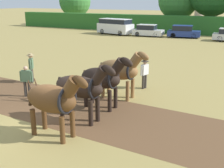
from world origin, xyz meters
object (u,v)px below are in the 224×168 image
Objects in this scene: farmer_beside_team at (145,72)px; parked_van at (115,26)px; farmer_at_plow at (27,79)px; draft_horse_lead_left at (54,99)px; draft_horse_trail_right at (120,70)px; tree_left at (178,0)px; draft_horse_trail_left at (103,78)px; draft_horse_lead_right at (81,87)px; plow at (47,96)px; farmer_onlooker_right at (31,66)px; tree_far_left at (75,1)px; parked_car_left at (148,31)px; parked_car_center_left at (183,32)px.

parked_van is (-12.76, 21.67, 0.17)m from farmer_beside_team.
draft_horse_lead_left is at bearing 27.09° from farmer_at_plow.
draft_horse_lead_left is 4.78m from draft_horse_trail_right.
tree_left is 32.06m from farmer_beside_team.
draft_horse_trail_left reaches higher than farmer_beside_team.
draft_horse_lead_right is 2.92m from plow.
tree_left is at bearing 56.09° from farmer_onlooker_right.
plow is at bearing -57.15° from tree_far_left.
parked_van reaches higher than farmer_onlooker_right.
draft_horse_lead_right is 3.19m from draft_horse_trail_right.
farmer_at_plow reaches higher than parked_car_left.
tree_left is 2.83× the size of draft_horse_lead_left.
draft_horse_trail_right is at bearing -34.81° from farmer_onlooker_right.
farmer_onlooker_right is at bearing -170.11° from farmer_at_plow.
draft_horse_lead_left is 1.68× the size of farmer_beside_team.
farmer_onlooker_right is (-5.59, 3.21, -0.40)m from draft_horse_lead_right.
farmer_at_plow is at bearing -85.74° from parked_car_left.
draft_horse_trail_left is 1.59m from draft_horse_trail_right.
tree_left is 4.93× the size of farmer_at_plow.
parked_car_left is (-4.74, 25.99, 0.41)m from plow.
farmer_at_plow is 6.12m from farmer_beside_team.
parked_van is 1.33× the size of parked_car_left.
parked_car_left is (4.79, 0.10, -0.37)m from parked_van.
draft_horse_trail_left is (0.06, 1.59, -0.02)m from draft_horse_lead_right.
draft_horse_trail_left is 5.89m from farmer_onlooker_right.
parked_car_left is at bearing 106.47° from draft_horse_lead_left.
plow is (-2.49, 2.49, -1.08)m from draft_horse_lead_left.
tree_far_left reaches higher than draft_horse_lead_right.
draft_horse_trail_right is 5.72m from farmer_onlooker_right.
farmer_onlooker_right is at bearing -89.33° from tree_left.
plow is 0.38× the size of parked_car_center_left.
draft_horse_trail_right reaches higher than farmer_onlooker_right.
tree_far_left is at bearing 129.62° from draft_horse_trail_right.
farmer_at_plow is 25.91m from parked_car_left.
parked_car_center_left is (-2.67, 29.20, -0.66)m from draft_horse_lead_left.
tree_far_left is 4.62× the size of farmer_beside_team.
draft_horse_lead_right is 0.54× the size of parked_van.
draft_horse_lead_right reaches higher than farmer_at_plow.
tree_far_left is 45.37m from draft_horse_trail_left.
tree_far_left reaches higher than draft_horse_trail_right.
draft_horse_trail_right reaches higher than farmer_at_plow.
farmer_beside_team is (0.60, 3.53, -0.45)m from draft_horse_trail_left.
draft_horse_lead_left reaches higher than parked_van.
farmer_onlooker_right is at bearing -63.44° from parked_van.
parked_car_center_left is (4.56, 0.72, 0.01)m from parked_car_left.
tree_far_left is 2.79× the size of draft_horse_trail_left.
draft_horse_lead_left is at bearing -80.02° from farmer_beside_team.
parked_car_center_left reaches higher than parked_car_left.
tree_far_left is at bearing 145.76° from farmer_beside_team.
draft_horse_lead_right is at bearing -64.42° from farmer_onlooker_right.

